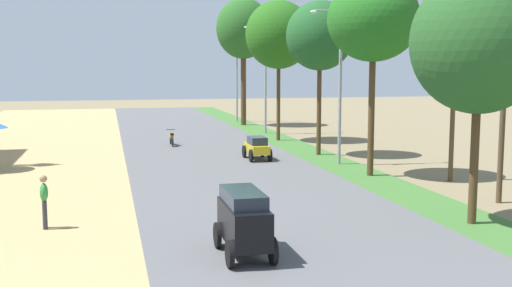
# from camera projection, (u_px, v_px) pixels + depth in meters

# --- Properties ---
(pedestrian_on_shoulder) EXTENTS (0.28, 0.38, 1.62)m
(pedestrian_on_shoulder) POSITION_uv_depth(u_px,v_px,m) (44.00, 199.00, 18.51)
(pedestrian_on_shoulder) COLOR #33333D
(pedestrian_on_shoulder) RESTS_ON dirt_shoulder
(median_tree_nearest) EXTENTS (4.10, 4.10, 7.68)m
(median_tree_nearest) POSITION_uv_depth(u_px,v_px,m) (479.00, 42.00, 18.59)
(median_tree_nearest) COLOR #4C351E
(median_tree_nearest) RESTS_ON median_strip
(median_tree_second) EXTENTS (4.00, 4.00, 8.64)m
(median_tree_second) POSITION_uv_depth(u_px,v_px,m) (373.00, 20.00, 26.90)
(median_tree_second) COLOR #4C351E
(median_tree_second) RESTS_ON median_strip
(median_tree_third) EXTENTS (3.66, 3.66, 8.34)m
(median_tree_third) POSITION_uv_depth(u_px,v_px,m) (320.00, 36.00, 33.52)
(median_tree_third) COLOR #4C351E
(median_tree_third) RESTS_ON median_strip
(median_tree_fourth) EXTENTS (4.29, 4.29, 9.06)m
(median_tree_fourth) POSITION_uv_depth(u_px,v_px,m) (279.00, 35.00, 40.16)
(median_tree_fourth) COLOR #4C351E
(median_tree_fourth) RESTS_ON median_strip
(median_tree_fifth) EXTENTS (4.43, 4.43, 10.38)m
(median_tree_fifth) POSITION_uv_depth(u_px,v_px,m) (243.00, 29.00, 50.82)
(median_tree_fifth) COLOR #4C351E
(median_tree_fifth) RESTS_ON median_strip
(streetlamp_near) EXTENTS (3.16, 0.20, 7.62)m
(streetlamp_near) POSITION_uv_depth(u_px,v_px,m) (340.00, 75.00, 30.44)
(streetlamp_near) COLOR gray
(streetlamp_near) RESTS_ON median_strip
(streetlamp_mid) EXTENTS (3.16, 0.20, 7.79)m
(streetlamp_mid) POSITION_uv_depth(u_px,v_px,m) (266.00, 71.00, 44.76)
(streetlamp_mid) COLOR gray
(streetlamp_mid) RESTS_ON median_strip
(streetlamp_far) EXTENTS (3.16, 0.20, 7.58)m
(streetlamp_far) POSITION_uv_depth(u_px,v_px,m) (237.00, 72.00, 54.69)
(streetlamp_far) COLOR gray
(streetlamp_far) RESTS_ON median_strip
(utility_pole_near) EXTENTS (1.80, 0.20, 9.22)m
(utility_pole_near) POSITION_uv_depth(u_px,v_px,m) (505.00, 68.00, 21.84)
(utility_pole_near) COLOR brown
(utility_pole_near) RESTS_ON ground
(utility_pole_far) EXTENTS (1.80, 0.20, 9.46)m
(utility_pole_far) POSITION_uv_depth(u_px,v_px,m) (455.00, 65.00, 26.10)
(utility_pole_far) COLOR brown
(utility_pole_far) RESTS_ON ground
(car_van_black) EXTENTS (1.19, 2.41, 1.67)m
(car_van_black) POSITION_uv_depth(u_px,v_px,m) (244.00, 219.00, 15.79)
(car_van_black) COLOR black
(car_van_black) RESTS_ON road_strip
(car_sedan_yellow) EXTENTS (1.10, 2.26, 1.19)m
(car_sedan_yellow) POSITION_uv_depth(u_px,v_px,m) (257.00, 147.00, 32.29)
(car_sedan_yellow) COLOR gold
(car_sedan_yellow) RESTS_ON road_strip
(motorbike_ahead_second) EXTENTS (0.54, 1.80, 0.94)m
(motorbike_ahead_second) POSITION_uv_depth(u_px,v_px,m) (171.00, 137.00, 38.12)
(motorbike_ahead_second) COLOR black
(motorbike_ahead_second) RESTS_ON road_strip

